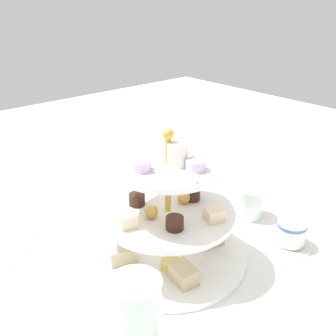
% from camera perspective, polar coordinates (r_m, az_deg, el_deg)
% --- Properties ---
extents(ground_plane, '(2.40, 2.40, 0.00)m').
position_cam_1_polar(ground_plane, '(0.77, 0.00, -12.71)').
color(ground_plane, silver).
extents(tiered_serving_stand, '(0.30, 0.30, 0.26)m').
position_cam_1_polar(tiered_serving_stand, '(0.72, 0.03, -7.84)').
color(tiered_serving_stand, white).
rests_on(tiered_serving_stand, ground_plane).
extents(water_glass_tall_right, '(0.07, 0.07, 0.14)m').
position_cam_1_polar(water_glass_tall_right, '(0.55, -4.52, -21.51)').
color(water_glass_tall_right, silver).
rests_on(water_glass_tall_right, ground_plane).
extents(water_glass_short_left, '(0.06, 0.06, 0.07)m').
position_cam_1_polar(water_glass_short_left, '(0.89, 11.62, -4.85)').
color(water_glass_short_left, silver).
rests_on(water_glass_short_left, ground_plane).
extents(teacup_with_saucer, '(0.09, 0.09, 0.05)m').
position_cam_1_polar(teacup_with_saucer, '(0.82, 17.40, -9.17)').
color(teacup_with_saucer, white).
rests_on(teacup_with_saucer, ground_plane).
extents(butter_knife_left, '(0.11, 0.14, 0.00)m').
position_cam_1_polar(butter_knife_left, '(0.82, -20.75, -11.77)').
color(butter_knife_left, silver).
rests_on(butter_knife_left, ground_plane).
extents(butter_knife_right, '(0.07, 0.17, 0.00)m').
position_cam_1_polar(butter_knife_right, '(0.68, 20.93, -20.54)').
color(butter_knife_right, silver).
rests_on(butter_knife_right, ground_plane).
extents(water_glass_mid_back, '(0.06, 0.06, 0.10)m').
position_cam_1_polar(water_glass_mid_back, '(0.92, -1.65, -2.37)').
color(water_glass_mid_back, silver).
rests_on(water_glass_mid_back, ground_plane).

